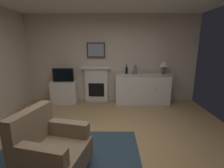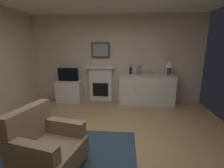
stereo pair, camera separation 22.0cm
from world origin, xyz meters
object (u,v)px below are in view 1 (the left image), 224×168
at_px(sideboard_cabinet, 142,89).
at_px(table_lamp, 164,65).
at_px(vase_decorative, 135,70).
at_px(fireplace_unit, 97,84).
at_px(wine_glass_center, 144,70).
at_px(wine_glass_right, 148,70).
at_px(armchair, 50,149).
at_px(wine_glass_left, 140,70).
at_px(tv_set, 63,75).
at_px(wine_bottle, 127,70).
at_px(framed_picture, 96,50).
at_px(tv_cabinet, 65,92).

relative_size(sideboard_cabinet, table_lamp, 4.10).
xyz_separation_m(table_lamp, vase_decorative, (-0.85, -0.05, -0.14)).
xyz_separation_m(fireplace_unit, wine_glass_center, (1.43, -0.23, 0.48)).
relative_size(wine_glass_right, armchair, 0.17).
bearing_deg(table_lamp, sideboard_cabinet, -180.00).
xyz_separation_m(wine_glass_left, tv_set, (-2.30, -0.03, -0.16)).
xyz_separation_m(fireplace_unit, armchair, (-0.31, -3.07, -0.17)).
bearing_deg(vase_decorative, wine_bottle, 163.06).
height_order(table_lamp, wine_glass_center, table_lamp).
xyz_separation_m(fireplace_unit, framed_picture, (-0.00, 0.05, 1.05)).
bearing_deg(fireplace_unit, wine_bottle, -9.46).
xyz_separation_m(wine_glass_left, vase_decorative, (-0.16, -0.07, 0.02)).
height_order(table_lamp, armchair, table_lamp).
xyz_separation_m(sideboard_cabinet, vase_decorative, (-0.24, -0.05, 0.59)).
relative_size(table_lamp, tv_cabinet, 0.53).
bearing_deg(wine_glass_left, table_lamp, -1.73).
relative_size(table_lamp, tv_set, 0.65).
distance_m(wine_glass_left, armchair, 3.40).
bearing_deg(sideboard_cabinet, wine_glass_left, 165.46).
height_order(wine_glass_center, tv_set, same).
height_order(fireplace_unit, wine_glass_center, fireplace_unit).
distance_m(wine_glass_center, vase_decorative, 0.27).
bearing_deg(wine_bottle, tv_set, -179.04).
bearing_deg(tv_set, armchair, -76.95).
bearing_deg(armchair, table_lamp, 51.24).
bearing_deg(tv_set, wine_bottle, 0.96).
height_order(vase_decorative, tv_cabinet, vase_decorative).
bearing_deg(table_lamp, wine_bottle, 178.76).
bearing_deg(wine_glass_left, framed_picture, 171.35).
xyz_separation_m(wine_glass_center, armchair, (-1.74, -2.85, -0.65)).
relative_size(sideboard_cabinet, armchair, 1.71).
bearing_deg(sideboard_cabinet, tv_cabinet, 179.64).
height_order(wine_glass_left, tv_cabinet, wine_glass_left).
bearing_deg(tv_cabinet, wine_bottle, 0.26).
distance_m(framed_picture, vase_decorative, 1.32).
distance_m(fireplace_unit, tv_set, 1.05).
relative_size(framed_picture, tv_set, 0.89).
relative_size(sideboard_cabinet, wine_glass_left, 9.94).
xyz_separation_m(table_lamp, tv_set, (-2.99, -0.01, -0.31)).
distance_m(fireplace_unit, armchair, 3.09).
height_order(fireplace_unit, tv_cabinet, fireplace_unit).
height_order(vase_decorative, armchair, vase_decorative).
height_order(tv_set, armchair, tv_set).
height_order(wine_glass_left, wine_glass_right, same).
xyz_separation_m(framed_picture, wine_glass_right, (1.54, -0.20, -0.57)).
bearing_deg(armchair, tv_cabinet, 102.95).
height_order(framed_picture, wine_glass_center, framed_picture).
xyz_separation_m(sideboard_cabinet, wine_bottle, (-0.48, 0.02, 0.56)).
distance_m(framed_picture, wine_glass_left, 1.46).
bearing_deg(table_lamp, vase_decorative, -176.65).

